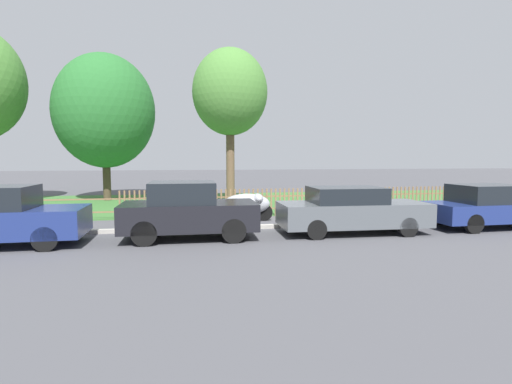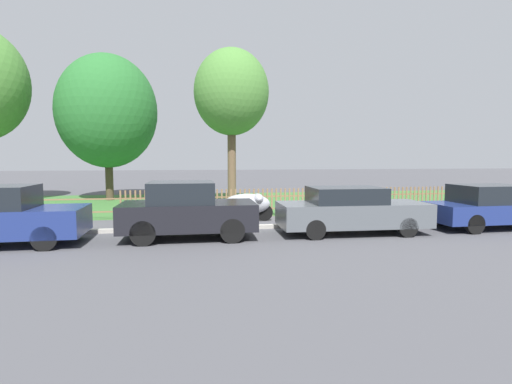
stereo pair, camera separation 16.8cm
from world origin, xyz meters
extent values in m
plane|color=#4C4C51|center=(0.00, 0.00, 0.00)|extent=(120.00, 120.00, 0.00)
cube|color=#B2ADA3|center=(0.00, 0.10, 0.06)|extent=(42.47, 0.20, 0.12)
cube|color=#3D7033|center=(0.00, 7.68, 0.01)|extent=(42.47, 10.01, 0.01)
cube|color=olive|center=(0.00, 2.70, 0.30)|extent=(42.47, 0.03, 0.05)
cube|color=olive|center=(0.00, 2.70, 0.77)|extent=(42.47, 0.03, 0.05)
cube|color=olive|center=(-6.91, 2.67, 0.54)|extent=(0.06, 0.03, 1.07)
cube|color=olive|center=(-6.74, 2.67, 0.54)|extent=(0.06, 0.03, 1.07)
cube|color=olive|center=(-6.56, 2.67, 0.54)|extent=(0.06, 0.03, 1.07)
cube|color=olive|center=(-6.39, 2.67, 0.54)|extent=(0.06, 0.03, 1.07)
cube|color=olive|center=(-6.21, 2.67, 0.54)|extent=(0.06, 0.03, 1.07)
cube|color=olive|center=(-6.04, 2.67, 0.54)|extent=(0.06, 0.03, 1.07)
cube|color=olive|center=(-5.86, 2.67, 0.54)|extent=(0.06, 0.03, 1.07)
cube|color=olive|center=(-5.69, 2.67, 0.54)|extent=(0.06, 0.03, 1.07)
cube|color=olive|center=(-5.51, 2.67, 0.54)|extent=(0.06, 0.03, 1.07)
cube|color=olive|center=(-5.34, 2.67, 0.54)|extent=(0.06, 0.03, 1.07)
cube|color=olive|center=(-5.16, 2.67, 0.54)|extent=(0.06, 0.03, 1.07)
cube|color=olive|center=(-4.99, 2.67, 0.54)|extent=(0.06, 0.03, 1.07)
cube|color=olive|center=(-4.81, 2.67, 0.54)|extent=(0.06, 0.03, 1.07)
cube|color=olive|center=(-4.64, 2.67, 0.54)|extent=(0.06, 0.03, 1.07)
cube|color=olive|center=(-4.46, 2.67, 0.54)|extent=(0.06, 0.03, 1.07)
cube|color=olive|center=(-4.29, 2.67, 0.54)|extent=(0.06, 0.03, 1.07)
cube|color=olive|center=(-4.11, 2.67, 0.54)|extent=(0.06, 0.03, 1.07)
cube|color=olive|center=(-3.94, 2.67, 0.54)|extent=(0.06, 0.03, 1.07)
cube|color=olive|center=(-3.76, 2.67, 0.54)|extent=(0.06, 0.03, 1.07)
cube|color=olive|center=(-3.59, 2.67, 0.54)|extent=(0.06, 0.03, 1.07)
cube|color=olive|center=(-3.41, 2.67, 0.54)|extent=(0.06, 0.03, 1.07)
cube|color=olive|center=(-3.24, 2.67, 0.54)|extent=(0.06, 0.03, 1.07)
cube|color=olive|center=(-3.06, 2.67, 0.54)|extent=(0.06, 0.03, 1.07)
cube|color=olive|center=(-2.89, 2.67, 0.54)|extent=(0.06, 0.03, 1.07)
cube|color=olive|center=(-2.71, 2.67, 0.54)|extent=(0.06, 0.03, 1.07)
cube|color=olive|center=(-2.54, 2.67, 0.54)|extent=(0.06, 0.03, 1.07)
cube|color=olive|center=(-2.36, 2.67, 0.54)|extent=(0.06, 0.03, 1.07)
cube|color=olive|center=(-2.19, 2.67, 0.54)|extent=(0.06, 0.03, 1.07)
cube|color=olive|center=(-2.01, 2.67, 0.54)|extent=(0.06, 0.03, 1.07)
cube|color=olive|center=(-1.84, 2.67, 0.54)|extent=(0.06, 0.03, 1.07)
cube|color=olive|center=(-1.66, 2.67, 0.54)|extent=(0.06, 0.03, 1.07)
cube|color=olive|center=(-1.49, 2.67, 0.54)|extent=(0.06, 0.03, 1.07)
cube|color=olive|center=(-1.31, 2.67, 0.54)|extent=(0.06, 0.03, 1.07)
cube|color=olive|center=(-1.14, 2.67, 0.54)|extent=(0.06, 0.03, 1.07)
cube|color=olive|center=(-0.96, 2.67, 0.54)|extent=(0.06, 0.03, 1.07)
cube|color=olive|center=(-0.79, 2.67, 0.54)|extent=(0.06, 0.03, 1.07)
cube|color=olive|center=(-0.61, 2.67, 0.54)|extent=(0.06, 0.03, 1.07)
cube|color=olive|center=(-0.44, 2.67, 0.54)|extent=(0.06, 0.03, 1.07)
cube|color=olive|center=(-0.26, 2.67, 0.54)|extent=(0.06, 0.03, 1.07)
cube|color=olive|center=(-0.09, 2.67, 0.54)|extent=(0.06, 0.03, 1.07)
cube|color=olive|center=(0.09, 2.67, 0.54)|extent=(0.06, 0.03, 1.07)
cube|color=olive|center=(0.26, 2.67, 0.54)|extent=(0.06, 0.03, 1.07)
cube|color=olive|center=(0.44, 2.67, 0.54)|extent=(0.06, 0.03, 1.07)
cube|color=olive|center=(0.61, 2.67, 0.54)|extent=(0.06, 0.03, 1.07)
cube|color=olive|center=(0.79, 2.67, 0.54)|extent=(0.06, 0.03, 1.07)
cube|color=olive|center=(0.96, 2.67, 0.54)|extent=(0.06, 0.03, 1.07)
cube|color=olive|center=(1.14, 2.67, 0.54)|extent=(0.06, 0.03, 1.07)
cube|color=olive|center=(1.31, 2.67, 0.54)|extent=(0.06, 0.03, 1.07)
cube|color=olive|center=(1.49, 2.67, 0.54)|extent=(0.06, 0.03, 1.07)
cube|color=olive|center=(1.66, 2.67, 0.54)|extent=(0.06, 0.03, 1.07)
cube|color=olive|center=(1.84, 2.67, 0.54)|extent=(0.06, 0.03, 1.07)
cube|color=olive|center=(2.01, 2.67, 0.54)|extent=(0.06, 0.03, 1.07)
cube|color=olive|center=(2.19, 2.67, 0.54)|extent=(0.06, 0.03, 1.07)
cube|color=olive|center=(2.36, 2.67, 0.54)|extent=(0.06, 0.03, 1.07)
cube|color=olive|center=(2.54, 2.67, 0.54)|extent=(0.06, 0.03, 1.07)
cube|color=olive|center=(2.71, 2.67, 0.54)|extent=(0.06, 0.03, 1.07)
cube|color=olive|center=(2.89, 2.67, 0.54)|extent=(0.06, 0.03, 1.07)
cube|color=olive|center=(3.06, 2.67, 0.54)|extent=(0.06, 0.03, 1.07)
cube|color=olive|center=(3.24, 2.67, 0.54)|extent=(0.06, 0.03, 1.07)
cube|color=olive|center=(3.41, 2.67, 0.54)|extent=(0.06, 0.03, 1.07)
cube|color=olive|center=(3.59, 2.67, 0.54)|extent=(0.06, 0.03, 1.07)
cube|color=olive|center=(3.76, 2.67, 0.54)|extent=(0.06, 0.03, 1.07)
cube|color=olive|center=(3.94, 2.67, 0.54)|extent=(0.06, 0.03, 1.07)
cube|color=olive|center=(4.11, 2.67, 0.54)|extent=(0.06, 0.03, 1.07)
cube|color=olive|center=(4.29, 2.67, 0.54)|extent=(0.06, 0.03, 1.07)
cube|color=olive|center=(4.46, 2.67, 0.54)|extent=(0.06, 0.03, 1.07)
cube|color=olive|center=(4.64, 2.67, 0.54)|extent=(0.06, 0.03, 1.07)
cube|color=olive|center=(4.81, 2.67, 0.54)|extent=(0.06, 0.03, 1.07)
cube|color=olive|center=(4.99, 2.67, 0.54)|extent=(0.06, 0.03, 1.07)
cube|color=olive|center=(5.16, 2.67, 0.54)|extent=(0.06, 0.03, 1.07)
cube|color=olive|center=(5.34, 2.67, 0.54)|extent=(0.06, 0.03, 1.07)
cube|color=olive|center=(5.51, 2.67, 0.54)|extent=(0.06, 0.03, 1.07)
cube|color=olive|center=(5.69, 2.67, 0.54)|extent=(0.06, 0.03, 1.07)
cube|color=olive|center=(5.86, 2.67, 0.54)|extent=(0.06, 0.03, 1.07)
cube|color=olive|center=(6.04, 2.67, 0.54)|extent=(0.06, 0.03, 1.07)
cube|color=olive|center=(6.21, 2.67, 0.54)|extent=(0.06, 0.03, 1.07)
cube|color=olive|center=(6.39, 2.67, 0.54)|extent=(0.06, 0.03, 1.07)
cube|color=olive|center=(6.56, 2.67, 0.54)|extent=(0.06, 0.03, 1.07)
cube|color=olive|center=(6.74, 2.67, 0.54)|extent=(0.06, 0.03, 1.07)
cube|color=olive|center=(6.91, 2.67, 0.54)|extent=(0.06, 0.03, 1.07)
cube|color=navy|center=(-9.16, -1.31, 0.61)|extent=(4.06, 1.80, 0.71)
cylinder|color=black|center=(-7.93, -0.49, 0.30)|extent=(0.61, 0.15, 0.61)
cylinder|color=black|center=(-7.90, -2.08, 0.30)|extent=(0.61, 0.15, 0.61)
cube|color=black|center=(-4.45, -1.09, 0.65)|extent=(3.72, 1.83, 0.73)
cube|color=black|center=(-4.63, -1.09, 1.30)|extent=(1.79, 1.64, 0.58)
cylinder|color=black|center=(-3.29, -0.27, 0.33)|extent=(0.66, 0.14, 0.66)
cylinder|color=black|center=(-3.31, -1.93, 0.33)|extent=(0.66, 0.14, 0.66)
cylinder|color=black|center=(-5.59, -0.25, 0.33)|extent=(0.66, 0.14, 0.66)
cylinder|color=black|center=(-5.60, -1.92, 0.33)|extent=(0.66, 0.14, 0.66)
cube|color=#51565B|center=(0.36, -1.14, 0.58)|extent=(4.40, 1.79, 0.68)
cube|color=black|center=(0.14, -1.14, 1.16)|extent=(2.13, 1.57, 0.47)
cylinder|color=black|center=(1.73, -0.40, 0.28)|extent=(0.57, 0.15, 0.56)
cylinder|color=black|center=(1.70, -1.95, 0.28)|extent=(0.57, 0.15, 0.56)
cylinder|color=black|center=(-0.97, -0.34, 0.28)|extent=(0.57, 0.15, 0.56)
cylinder|color=black|center=(-1.01, -1.89, 0.28)|extent=(0.57, 0.15, 0.56)
cube|color=navy|center=(5.20, -1.02, 0.54)|extent=(4.25, 1.81, 0.57)
cube|color=black|center=(4.98, -1.02, 1.11)|extent=(2.06, 1.59, 0.57)
cylinder|color=black|center=(6.48, -0.20, 0.29)|extent=(0.59, 0.15, 0.59)
cylinder|color=black|center=(3.87, -0.26, 0.29)|extent=(0.59, 0.15, 0.59)
cylinder|color=black|center=(3.91, -1.83, 0.29)|extent=(0.59, 0.15, 0.59)
cylinder|color=black|center=(-1.80, 1.61, 0.30)|extent=(0.60, 0.12, 0.60)
cylinder|color=black|center=(-3.07, 1.65, 0.30)|extent=(0.60, 0.12, 0.60)
ellipsoid|color=#9EA0A8|center=(-2.44, 1.63, 0.61)|extent=(1.70, 0.74, 0.74)
ellipsoid|color=#9EA0A8|center=(-2.04, 1.62, 0.81)|extent=(0.42, 0.87, 0.34)
cylinder|color=#473828|center=(-8.66, 9.75, 1.52)|extent=(0.40, 0.40, 3.04)
ellipsoid|color=#286B2D|center=(-8.66, 9.75, 4.66)|extent=(5.11, 5.11, 5.88)
cylinder|color=brown|center=(-2.48, 6.39, 2.09)|extent=(0.39, 0.39, 4.18)
ellipsoid|color=#4C8438|center=(-2.48, 6.39, 5.28)|extent=(3.46, 3.46, 3.98)
camera|label=1|loc=(-4.51, -12.28, 2.27)|focal=28.00mm
camera|label=2|loc=(-4.35, -12.31, 2.27)|focal=28.00mm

